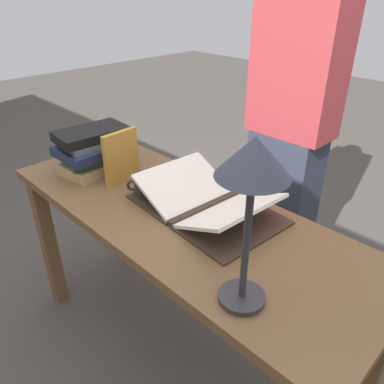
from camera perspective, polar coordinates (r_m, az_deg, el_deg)
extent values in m
plane|color=#47423D|center=(1.83, -1.59, -23.00)|extent=(12.00, 12.00, 0.00)
cube|color=brown|center=(1.33, -2.02, -3.54)|extent=(1.47, 0.55, 0.03)
cube|color=brown|center=(1.47, 25.93, -22.60)|extent=(0.06, 0.06, 0.71)
cube|color=brown|center=(2.11, -9.96, -2.43)|extent=(0.06, 0.06, 0.71)
cube|color=brown|center=(1.94, -20.98, -7.28)|extent=(0.06, 0.06, 0.71)
cube|color=#38281E|center=(1.32, 2.10, -2.37)|extent=(0.05, 0.33, 0.02)
cube|color=#38281E|center=(1.25, 6.32, -5.09)|extent=(0.27, 0.35, 0.01)
cube|color=#38281E|center=(1.41, -1.61, -0.38)|extent=(0.27, 0.35, 0.01)
cube|color=white|center=(1.23, 5.87, -2.85)|extent=(0.24, 0.33, 0.11)
cube|color=white|center=(1.38, -1.19, 1.12)|extent=(0.24, 0.33, 0.11)
cube|color=tan|center=(1.66, -14.46, 4.14)|extent=(0.22, 0.30, 0.05)
cube|color=#234C2D|center=(1.65, -14.63, 5.35)|extent=(0.23, 0.27, 0.03)
cube|color=#1E284C|center=(1.63, -14.78, 6.48)|extent=(0.22, 0.30, 0.04)
cube|color=slate|center=(1.62, -14.92, 7.50)|extent=(0.19, 0.25, 0.02)
cube|color=black|center=(1.61, -15.07, 8.55)|extent=(0.19, 0.30, 0.04)
cube|color=#BC8933|center=(1.51, -10.77, 5.29)|extent=(0.03, 0.16, 0.21)
cylinder|color=#2D2D33|center=(0.99, 7.56, -15.57)|extent=(0.12, 0.12, 0.02)
cylinder|color=#2D2D33|center=(0.88, 8.30, -7.42)|extent=(0.02, 0.02, 0.33)
cone|color=#333847|center=(0.77, 9.42, 5.32)|extent=(0.16, 0.16, 0.09)
cylinder|color=#28282D|center=(1.41, -7.16, 1.07)|extent=(0.08, 0.08, 0.08)
torus|color=#28282D|center=(1.42, -9.05, 1.02)|extent=(0.04, 0.04, 0.05)
cube|color=#2D3342|center=(1.93, 13.09, -3.29)|extent=(0.31, 0.20, 0.86)
cube|color=#9E3338|center=(1.66, 16.41, 20.97)|extent=(0.36, 0.20, 0.75)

